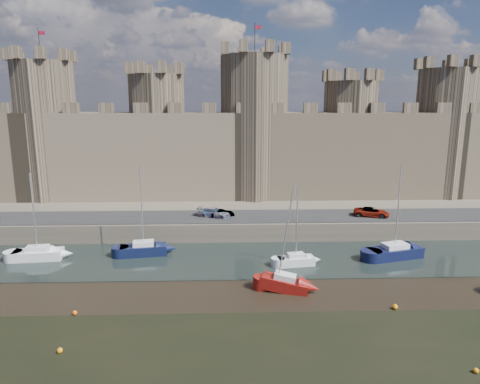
{
  "coord_description": "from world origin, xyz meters",
  "views": [
    {
      "loc": [
        -2.67,
        -23.58,
        18.19
      ],
      "look_at": [
        -1.2,
        22.0,
        8.57
      ],
      "focal_mm": 32.0,
      "sensor_mm": 36.0,
      "label": 1
    }
  ],
  "objects": [
    {
      "name": "sailboat_0",
      "position": [
        -24.84,
        24.63,
        0.8
      ],
      "size": [
        5.67,
        2.64,
        10.28
      ],
      "rotation": [
        0.0,
        0.0,
        0.09
      ],
      "color": "silver",
      "rests_on": "ground"
    },
    {
      "name": "car_1",
      "position": [
        -3.31,
        33.91,
        3.04
      ],
      "size": [
        3.49,
        2.03,
        1.09
      ],
      "primitive_type": "imported",
      "rotation": [
        0.0,
        0.0,
        1.85
      ],
      "color": "gray",
      "rests_on": "quay"
    },
    {
      "name": "buoy_0",
      "position": [
        -15.07,
        5.3,
        0.21
      ],
      "size": [
        0.42,
        0.42,
        0.42
      ],
      "primitive_type": "sphere",
      "color": "orange",
      "rests_on": "ground"
    },
    {
      "name": "buoy_5",
      "position": [
        14.31,
        1.95,
        0.19
      ],
      "size": [
        0.38,
        0.38,
        0.38
      ],
      "primitive_type": "sphere",
      "color": "orange",
      "rests_on": "ground"
    },
    {
      "name": "sailboat_2",
      "position": [
        5.11,
        21.89,
        0.74
      ],
      "size": [
        4.31,
        2.16,
        8.9
      ],
      "rotation": [
        0.0,
        0.0,
        0.14
      ],
      "color": "silver",
      "rests_on": "ground"
    },
    {
      "name": "car_3",
      "position": [
        17.5,
        33.39,
        3.17
      ],
      "size": [
        5.26,
        3.53,
        1.34
      ],
      "primitive_type": "imported",
      "rotation": [
        0.0,
        0.0,
        1.27
      ],
      "color": "gray",
      "rests_on": "quay"
    },
    {
      "name": "buoy_1",
      "position": [
        -15.96,
        11.1,
        0.21
      ],
      "size": [
        0.41,
        0.41,
        0.41
      ],
      "primitive_type": "sphere",
      "color": "#FF5D0B",
      "rests_on": "ground"
    },
    {
      "name": "sailboat_1",
      "position": [
        -12.72,
        25.75,
        0.85
      ],
      "size": [
        5.73,
        2.95,
        10.95
      ],
      "rotation": [
        0.0,
        0.0,
        0.16
      ],
      "color": "black",
      "rests_on": "ground"
    },
    {
      "name": "water_channel",
      "position": [
        0.0,
        24.0,
        0.04
      ],
      "size": [
        160.0,
        12.0,
        0.08
      ],
      "primitive_type": "cube",
      "color": "black",
      "rests_on": "ground"
    },
    {
      "name": "road",
      "position": [
        0.0,
        34.0,
        2.55
      ],
      "size": [
        160.0,
        7.0,
        0.1
      ],
      "primitive_type": "cube",
      "color": "black",
      "rests_on": "quay"
    },
    {
      "name": "buoy_3",
      "position": [
        12.34,
        11.22,
        0.24
      ],
      "size": [
        0.49,
        0.49,
        0.49
      ],
      "primitive_type": "sphere",
      "color": "orange",
      "rests_on": "ground"
    },
    {
      "name": "quay",
      "position": [
        0.0,
        60.0,
        1.25
      ],
      "size": [
        160.0,
        60.0,
        2.5
      ],
      "primitive_type": "cube",
      "color": "#4C443A",
      "rests_on": "ground"
    },
    {
      "name": "sailboat_3",
      "position": [
        17.2,
        23.85,
        0.85
      ],
      "size": [
        6.86,
        4.11,
        11.27
      ],
      "rotation": [
        0.0,
        0.0,
        0.27
      ],
      "color": "black",
      "rests_on": "ground"
    },
    {
      "name": "castle",
      "position": [
        -0.64,
        48.0,
        11.67
      ],
      "size": [
        108.5,
        11.0,
        29.0
      ],
      "color": "#42382B",
      "rests_on": "quay"
    },
    {
      "name": "sailboat_4",
      "position": [
        3.01,
        15.43,
        0.79
      ],
      "size": [
        4.99,
        2.98,
        10.92
      ],
      "rotation": [
        0.0,
        0.0,
        -0.27
      ],
      "color": "maroon",
      "rests_on": "ground"
    },
    {
      "name": "car_2",
      "position": [
        -4.43,
        33.87,
        3.16
      ],
      "size": [
        4.92,
        3.3,
        1.32
      ],
      "primitive_type": "imported",
      "rotation": [
        0.0,
        0.0,
        1.22
      ],
      "color": "gray",
      "rests_on": "quay"
    }
  ]
}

